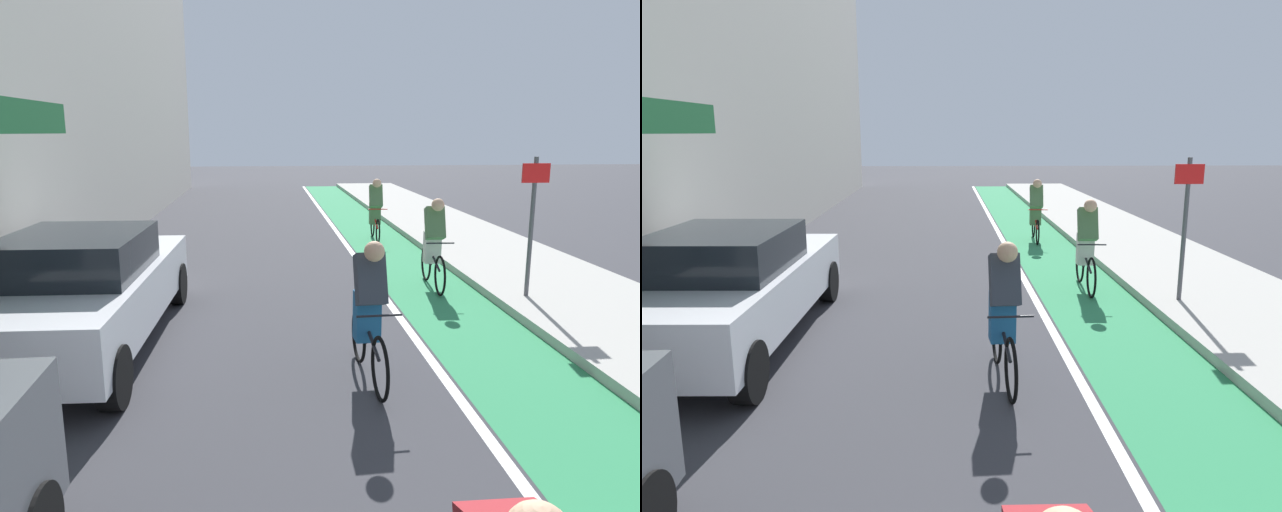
% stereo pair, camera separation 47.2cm
% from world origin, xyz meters
% --- Properties ---
extents(ground_plane, '(73.85, 73.85, 0.00)m').
position_xyz_m(ground_plane, '(0.00, 12.78, 0.00)').
color(ground_plane, '#38383D').
extents(bike_lane_paint, '(1.60, 33.57, 0.00)m').
position_xyz_m(bike_lane_paint, '(2.72, 14.78, 0.00)').
color(bike_lane_paint, '#2D8451').
rests_on(bike_lane_paint, ground).
extents(lane_divider_stripe, '(0.12, 33.57, 0.00)m').
position_xyz_m(lane_divider_stripe, '(1.82, 14.78, 0.00)').
color(lane_divider_stripe, white).
rests_on(lane_divider_stripe, ground).
extents(sidewalk_right, '(2.84, 33.57, 0.14)m').
position_xyz_m(sidewalk_right, '(4.94, 14.78, 0.07)').
color(sidewalk_right, '#A8A59E').
rests_on(sidewalk_right, ground).
extents(parked_sedan_white, '(1.97, 4.81, 1.53)m').
position_xyz_m(parked_sedan_white, '(-2.47, 9.38, 0.79)').
color(parked_sedan_white, silver).
rests_on(parked_sedan_white, ground).
extents(cyclist_mid, '(0.48, 1.73, 1.62)m').
position_xyz_m(cyclist_mid, '(0.96, 8.04, 0.81)').
color(cyclist_mid, black).
rests_on(cyclist_mid, ground).
extents(cyclist_trailing, '(0.48, 1.74, 1.63)m').
position_xyz_m(cyclist_trailing, '(2.80, 11.81, 0.81)').
color(cyclist_trailing, black).
rests_on(cyclist_trailing, ground).
extents(cyclist_far, '(0.48, 1.68, 1.59)m').
position_xyz_m(cyclist_far, '(2.65, 16.48, 0.80)').
color(cyclist_far, black).
rests_on(cyclist_far, ground).
extents(street_sign_post, '(0.44, 0.07, 2.23)m').
position_xyz_m(street_sign_post, '(4.02, 10.66, 1.48)').
color(street_sign_post, '#4C4C51').
rests_on(street_sign_post, sidewalk_right).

